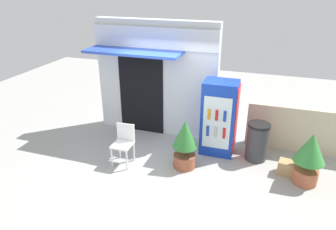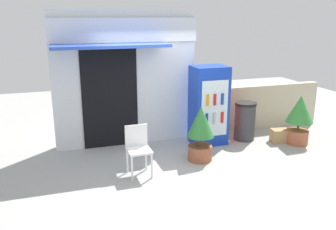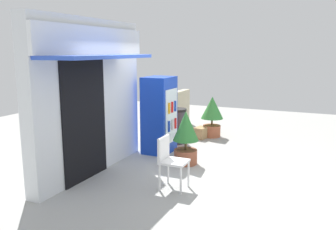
# 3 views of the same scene
# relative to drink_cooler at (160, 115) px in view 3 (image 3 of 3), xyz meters

# --- Properties ---
(ground) EXTENTS (16.00, 16.00, 0.00)m
(ground) POSITION_rel_drink_cooler_xyz_m (-1.12, -0.99, -0.87)
(ground) COLOR #A3A39E
(storefront_building) EXTENTS (3.12, 1.06, 2.90)m
(storefront_building) POSITION_rel_drink_cooler_xyz_m (-1.76, 0.59, 0.64)
(storefront_building) COLOR silver
(storefront_building) RESTS_ON ground
(drink_cooler) EXTENTS (0.78, 0.65, 1.75)m
(drink_cooler) POSITION_rel_drink_cooler_xyz_m (0.00, 0.00, 0.00)
(drink_cooler) COLOR #1438B2
(drink_cooler) RESTS_ON ground
(plastic_chair) EXTENTS (0.41, 0.44, 0.90)m
(plastic_chair) POSITION_rel_drink_cooler_xyz_m (-1.89, -1.10, -0.34)
(plastic_chair) COLOR white
(plastic_chair) RESTS_ON ground
(potted_plant_near_shop) EXTENTS (0.53, 0.53, 1.11)m
(potted_plant_near_shop) POSITION_rel_drink_cooler_xyz_m (-0.57, -0.87, -0.25)
(potted_plant_near_shop) COLOR #995138
(potted_plant_near_shop) RESTS_ON ground
(potted_plant_curbside) EXTENTS (0.60, 0.60, 1.11)m
(potted_plant_curbside) POSITION_rel_drink_cooler_xyz_m (1.89, -0.67, -0.23)
(potted_plant_curbside) COLOR #AD5B3D
(potted_plant_curbside) RESTS_ON ground
(trash_bin) EXTENTS (0.49, 0.49, 0.89)m
(trash_bin) POSITION_rel_drink_cooler_xyz_m (0.89, -0.05, -0.43)
(trash_bin) COLOR #38383D
(trash_bin) RESTS_ON ground
(stone_boundary_wall) EXTENTS (2.75, 0.21, 1.10)m
(stone_boundary_wall) POSITION_rel_drink_cooler_xyz_m (1.97, 0.64, -0.32)
(stone_boundary_wall) COLOR beige
(stone_boundary_wall) RESTS_ON ground
(cardboard_box) EXTENTS (0.44, 0.34, 0.30)m
(cardboard_box) POSITION_rel_drink_cooler_xyz_m (1.57, -0.47, -0.72)
(cardboard_box) COLOR tan
(cardboard_box) RESTS_ON ground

